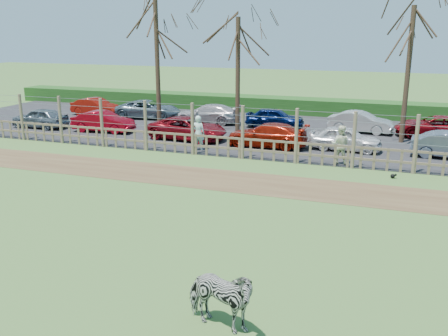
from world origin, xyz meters
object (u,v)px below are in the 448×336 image
(car_2, at_px, (188,128))
(car_9, at_px, (208,114))
(car_3, at_px, (267,135))
(car_8, at_px, (149,109))
(car_11, at_px, (361,122))
(car_0, at_px, (40,118))
(car_4, at_px, (345,138))
(visitor_a, at_px, (198,133))
(visitor_b, at_px, (340,145))
(car_7, at_px, (96,107))
(car_10, at_px, (275,118))
(tree_right, at_px, (411,41))
(zebra, at_px, (219,298))
(tree_left, at_px, (156,33))
(car_1, at_px, (103,122))
(car_12, at_px, (436,127))
(crow, at_px, (393,176))
(tree_mid, at_px, (238,47))

(car_2, xyz_separation_m, car_9, (-0.70, 4.83, 0.00))
(car_3, relative_size, car_8, 0.96)
(car_2, distance_m, car_11, 10.09)
(car_0, relative_size, car_4, 1.00)
(visitor_a, relative_size, visitor_b, 1.00)
(visitor_a, relative_size, car_7, 0.47)
(car_2, xyz_separation_m, car_4, (8.38, 0.22, 0.00))
(visitor_a, height_order, car_10, visitor_a)
(tree_right, xyz_separation_m, visitor_b, (-2.61, -5.49, -4.34))
(visitor_a, relative_size, car_10, 0.49)
(car_11, bearing_deg, zebra, -175.85)
(tree_left, xyz_separation_m, car_0, (-7.32, -1.47, -4.98))
(car_4, distance_m, car_10, 6.54)
(car_0, bearing_deg, car_1, 92.87)
(tree_left, height_order, car_12, tree_left)
(car_1, relative_size, car_12, 0.84)
(car_7, height_order, car_8, same)
(car_1, bearing_deg, crow, -107.61)
(tree_right, relative_size, car_3, 1.78)
(tree_right, xyz_separation_m, crow, (-0.28, -7.00, -5.14))
(visitor_a, distance_m, car_1, 7.35)
(car_9, distance_m, car_11, 9.44)
(car_3, relative_size, car_4, 1.17)
(tree_left, height_order, car_4, tree_left)
(tree_left, xyz_separation_m, tree_mid, (4.50, 1.00, -0.75))
(car_3, bearing_deg, car_8, -118.73)
(car_2, relative_size, car_12, 1.00)
(visitor_b, distance_m, car_11, 7.50)
(car_11, bearing_deg, crow, -160.27)
(visitor_a, relative_size, car_2, 0.40)
(visitor_a, height_order, car_11, visitor_a)
(tree_right, distance_m, car_8, 16.90)
(car_0, height_order, car_2, same)
(car_3, relative_size, car_11, 1.14)
(car_0, relative_size, car_8, 0.82)
(car_7, bearing_deg, visitor_b, -105.86)
(tree_mid, relative_size, visitor_b, 3.96)
(car_2, bearing_deg, car_7, 66.25)
(visitor_a, bearing_deg, crow, 167.06)
(visitor_b, distance_m, car_8, 15.53)
(tree_right, height_order, car_3, tree_right)
(zebra, xyz_separation_m, car_0, (-17.42, 16.29, -0.05))
(visitor_a, distance_m, car_12, 13.33)
(visitor_a, xyz_separation_m, car_1, (-6.95, 2.38, -0.26))
(car_4, bearing_deg, tree_mid, 71.54)
(tree_left, bearing_deg, visitor_a, -42.87)
(car_7, height_order, car_9, same)
(visitor_a, height_order, car_7, visitor_a)
(car_1, relative_size, car_9, 0.88)
(zebra, distance_m, visitor_a, 15.37)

